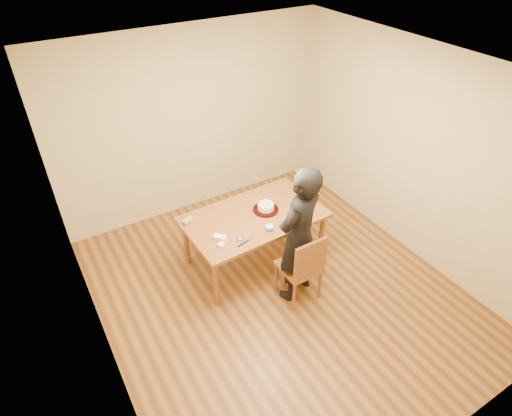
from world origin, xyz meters
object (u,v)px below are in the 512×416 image
dining_chair (299,266)px  cake_plate (266,209)px  person (299,236)px  dining_table (254,217)px  cake (266,207)px

dining_chair → cake_plate: 0.85m
dining_chair → person: size_ratio=0.25×
person → dining_table: bearing=-97.4°
dining_table → dining_chair: (0.15, -0.78, -0.28)m
dining_table → dining_chair: 0.84m
person → cake_plate: bearing=-111.8°
cake_plate → cake: (0.00, 0.00, 0.04)m
cake_plate → person: 0.76m
cake_plate → cake: cake is taller
cake → person: bearing=-92.7°
cake → person: (-0.04, -0.75, 0.07)m
cake → person: 0.75m
dining_table → cake: cake is taller
person → dining_chair: bearing=71.0°
dining_table → person: size_ratio=0.97×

